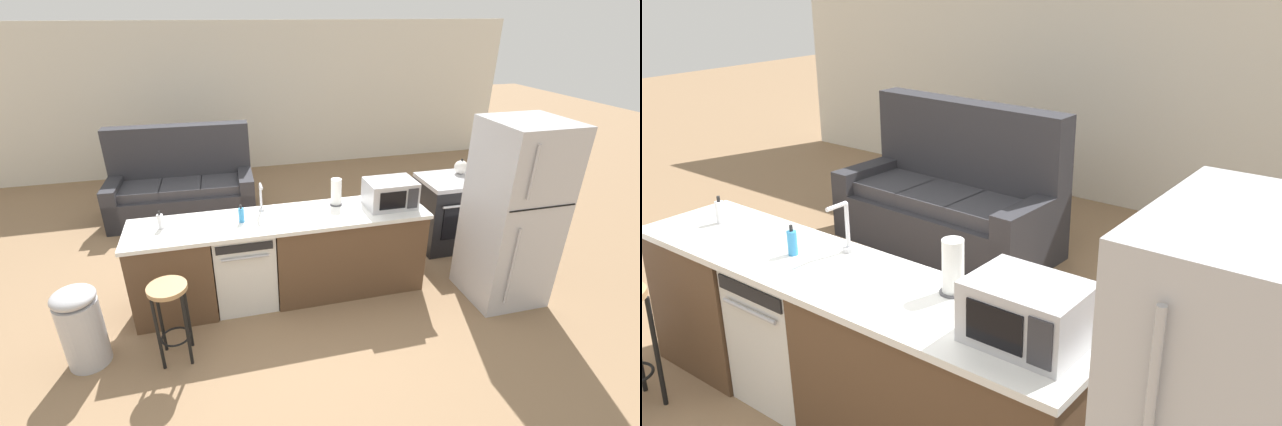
% 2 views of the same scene
% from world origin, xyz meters
% --- Properties ---
extents(ground_plane, '(24.00, 24.00, 0.00)m').
position_xyz_m(ground_plane, '(0.00, 0.00, 0.00)').
color(ground_plane, '#896B4C').
extents(wall_back, '(10.00, 0.06, 2.60)m').
position_xyz_m(wall_back, '(0.30, 4.20, 1.30)').
color(wall_back, silver).
rests_on(wall_back, ground_plane).
extents(kitchen_counter, '(2.94, 0.66, 0.90)m').
position_xyz_m(kitchen_counter, '(0.24, 0.00, 0.42)').
color(kitchen_counter, brown).
rests_on(kitchen_counter, ground_plane).
extents(dishwasher, '(0.58, 0.61, 0.84)m').
position_xyz_m(dishwasher, '(-0.25, -0.00, 0.42)').
color(dishwasher, silver).
rests_on(dishwasher, ground_plane).
extents(microwave, '(0.50, 0.37, 0.28)m').
position_xyz_m(microwave, '(1.28, -0.00, 1.04)').
color(microwave, '#B7B7BC').
rests_on(microwave, kitchen_counter).
extents(sink_faucet, '(0.07, 0.18, 0.30)m').
position_xyz_m(sink_faucet, '(-0.02, 0.20, 1.03)').
color(sink_faucet, silver).
rests_on(sink_faucet, kitchen_counter).
extents(paper_towel_roll, '(0.14, 0.14, 0.28)m').
position_xyz_m(paper_towel_roll, '(0.75, 0.17, 1.04)').
color(paper_towel_roll, '#4C4C51').
rests_on(paper_towel_roll, kitchen_counter).
extents(soap_bottle, '(0.06, 0.06, 0.18)m').
position_xyz_m(soap_bottle, '(-0.24, 0.01, 0.97)').
color(soap_bottle, '#338CCC').
rests_on(soap_bottle, kitchen_counter).
extents(dish_soap_bottle, '(0.06, 0.06, 0.18)m').
position_xyz_m(dish_soap_bottle, '(-0.97, 0.05, 0.97)').
color(dish_soap_bottle, silver).
rests_on(dish_soap_bottle, kitchen_counter).
extents(couch, '(2.03, 0.96, 1.27)m').
position_xyz_m(couch, '(-0.92, 2.36, 0.39)').
color(couch, '#2D2D33').
rests_on(couch, ground_plane).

